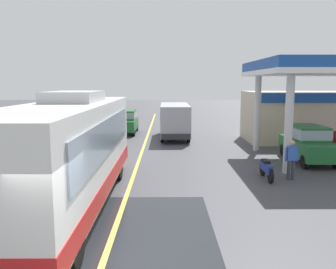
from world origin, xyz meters
name	(u,v)px	position (x,y,z in m)	size (l,w,h in m)	color
ground	(147,137)	(0.00, 20.00, 0.00)	(120.00, 120.00, 0.00)	#424247
lane_divider_stripe	(143,149)	(0.00, 15.00, 0.00)	(0.16, 50.00, 0.01)	#D8CC4C
wet_puddle_patch	(154,232)	(1.07, 2.73, 0.00)	(3.25, 5.91, 0.01)	#26282D
coach_bus_main	(68,154)	(-1.69, 4.74, 1.72)	(2.60, 11.04, 3.69)	white
gas_station_roadside	(310,105)	(10.47, 15.97, 2.63)	(9.10, 11.95, 5.10)	#194799
car_at_pump	(308,142)	(8.62, 11.46, 1.01)	(1.70, 4.20, 1.82)	#1E602D
minibus_opposing_lane	(175,118)	(2.04, 19.40, 1.47)	(2.04, 6.13, 2.44)	#A5A5AD
motorcycle_parked_forecourt	(266,169)	(5.58, 8.06, 0.44)	(0.55, 1.80, 0.92)	black
pedestrian_near_pump	(291,158)	(6.55, 7.94, 0.93)	(0.55, 0.22, 1.66)	#33333F
pedestrian_by_shop	(294,137)	(8.65, 13.49, 0.93)	(0.55, 0.22, 1.66)	#33333F
car_trailing_behind_bus	(126,121)	(-1.80, 21.91, 1.01)	(1.70, 4.20, 1.82)	#1E602D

